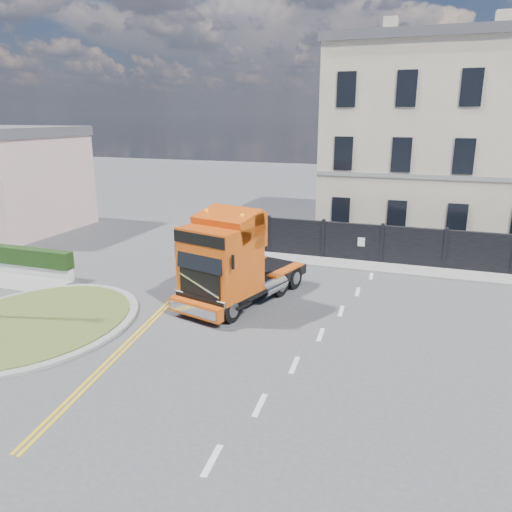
% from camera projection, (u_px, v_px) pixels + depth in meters
% --- Properties ---
extents(ground, '(120.00, 120.00, 0.00)m').
position_uv_depth(ground, '(245.00, 319.00, 18.53)').
color(ground, '#424244').
rests_on(ground, ground).
extents(traffic_island, '(6.80, 6.80, 0.17)m').
position_uv_depth(traffic_island, '(35.00, 323.00, 18.02)').
color(traffic_island, gray).
rests_on(traffic_island, ground).
extents(hedge_wall, '(8.00, 0.55, 1.35)m').
position_uv_depth(hedge_wall, '(2.00, 258.00, 23.84)').
color(hedge_wall, silver).
rests_on(hedge_wall, ground).
extents(seaside_bldg_pink, '(8.00, 8.00, 6.00)m').
position_uv_depth(seaside_bldg_pink, '(4.00, 184.00, 32.26)').
color(seaside_bldg_pink, '#D0ABA2').
rests_on(seaside_bldg_pink, ground).
extents(hoarding_fence, '(18.80, 0.25, 2.00)m').
position_uv_depth(hoarding_fence, '(435.00, 249.00, 24.34)').
color(hoarding_fence, black).
rests_on(hoarding_fence, ground).
extents(georgian_building, '(12.30, 10.30, 12.80)m').
position_uv_depth(georgian_building, '(434.00, 141.00, 30.01)').
color(georgian_building, beige).
rests_on(georgian_building, ground).
extents(pavement_far, '(20.00, 1.60, 0.12)m').
position_uv_depth(pavement_far, '(421.00, 272.00, 23.95)').
color(pavement_far, gray).
rests_on(pavement_far, ground).
extents(truck, '(3.93, 6.70, 3.78)m').
position_uv_depth(truck, '(231.00, 265.00, 19.46)').
color(truck, black).
rests_on(truck, ground).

